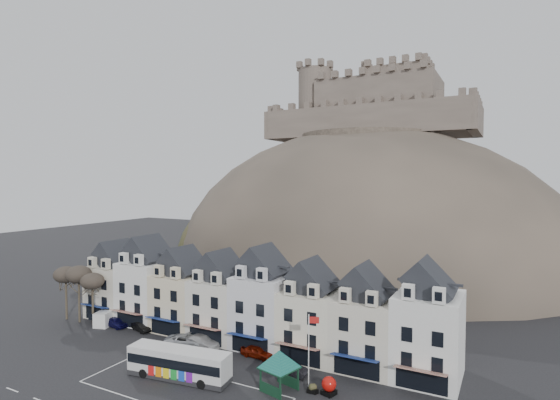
% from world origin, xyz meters
% --- Properties ---
extents(ground, '(300.00, 300.00, 0.00)m').
position_xyz_m(ground, '(0.00, 0.00, 0.00)').
color(ground, black).
rests_on(ground, ground).
extents(coach_bay_markings, '(22.00, 7.50, 0.01)m').
position_xyz_m(coach_bay_markings, '(2.00, 1.25, 0.00)').
color(coach_bay_markings, silver).
rests_on(coach_bay_markings, ground).
extents(townhouse_terrace, '(54.40, 9.35, 11.80)m').
position_xyz_m(townhouse_terrace, '(0.15, 15.97, 5.30)').
color(townhouse_terrace, beige).
rests_on(townhouse_terrace, ground).
extents(castle_hill, '(100.00, 76.00, 68.00)m').
position_xyz_m(castle_hill, '(1.25, 68.95, 0.11)').
color(castle_hill, '#37312A').
rests_on(castle_hill, ground).
extents(castle, '(50.20, 22.20, 22.00)m').
position_xyz_m(castle, '(0.51, 75.93, 40.19)').
color(castle, brown).
rests_on(castle, ground).
extents(tree_left_far, '(3.61, 3.61, 8.24)m').
position_xyz_m(tree_left_far, '(-29.00, 10.50, 6.90)').
color(tree_left_far, '#352D21').
rests_on(tree_left_far, ground).
extents(tree_left_mid, '(3.78, 3.78, 8.64)m').
position_xyz_m(tree_left_mid, '(-26.00, 10.50, 7.24)').
color(tree_left_mid, '#352D21').
rests_on(tree_left_mid, ground).
extents(tree_left_near, '(3.43, 3.43, 7.84)m').
position_xyz_m(tree_left_near, '(-23.00, 10.50, 6.55)').
color(tree_left_near, '#352D21').
rests_on(tree_left_near, ground).
extents(bus, '(11.90, 4.22, 3.29)m').
position_xyz_m(bus, '(-0.08, 3.05, 1.82)').
color(bus, '#262628').
rests_on(bus, ground).
extents(bus_shelter, '(6.42, 6.42, 4.21)m').
position_xyz_m(bus_shelter, '(10.84, 5.73, 3.27)').
color(bus_shelter, '#10321E').
rests_on(bus_shelter, ground).
extents(red_buoy, '(1.53, 1.53, 1.83)m').
position_xyz_m(red_buoy, '(15.64, 7.35, 0.94)').
color(red_buoy, black).
rests_on(red_buoy, ground).
extents(flagpole, '(1.07, 0.45, 7.79)m').
position_xyz_m(flagpole, '(13.38, 7.62, 4.45)').
color(flagpole, silver).
rests_on(flagpole, ground).
extents(white_van, '(3.33, 5.05, 2.12)m').
position_xyz_m(white_van, '(-21.58, 12.00, 1.07)').
color(white_van, silver).
rests_on(white_van, ground).
extents(planter_west, '(0.97, 0.66, 0.95)m').
position_xyz_m(planter_west, '(13.99, 6.81, 0.46)').
color(planter_west, black).
rests_on(planter_west, ground).
extents(planter_east, '(1.03, 0.77, 0.92)m').
position_xyz_m(planter_east, '(14.15, 7.00, 0.44)').
color(planter_east, black).
rests_on(planter_east, ground).
extents(car_navy, '(4.24, 2.09, 1.39)m').
position_xyz_m(car_navy, '(-19.41, 11.51, 0.70)').
color(car_navy, '#0D0C3C').
rests_on(car_navy, ground).
extents(car_black, '(4.00, 2.37, 1.25)m').
position_xyz_m(car_black, '(-14.80, 12.00, 0.62)').
color(car_black, black).
rests_on(car_black, ground).
extents(car_silver, '(5.69, 4.19, 1.46)m').
position_xyz_m(car_silver, '(-5.60, 10.60, 0.73)').
color(car_silver, '#A7AAAF').
rests_on(car_silver, ground).
extents(car_white, '(5.23, 2.41, 1.48)m').
position_xyz_m(car_white, '(-3.43, 11.39, 0.74)').
color(car_white, silver).
rests_on(car_white, ground).
extents(car_maroon, '(4.35, 1.91, 1.46)m').
position_xyz_m(car_maroon, '(4.56, 11.89, 0.73)').
color(car_maroon, '#5F1105').
rests_on(car_maroon, ground).
extents(car_charcoal, '(4.46, 1.72, 1.45)m').
position_xyz_m(car_charcoal, '(10.00, 9.50, 0.72)').
color(car_charcoal, black).
rests_on(car_charcoal, ground).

